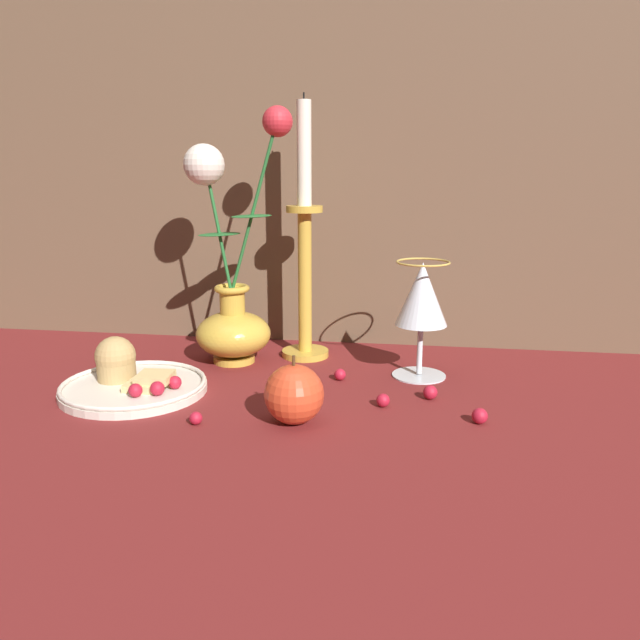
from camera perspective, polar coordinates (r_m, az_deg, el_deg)
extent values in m
plane|color=maroon|center=(0.84, -1.62, -6.95)|extent=(2.40, 2.40, 0.00)
cylinder|color=gold|center=(0.99, -7.85, -3.51)|extent=(0.06, 0.06, 0.01)
ellipsoid|color=gold|center=(0.97, -7.92, -1.28)|extent=(0.12, 0.12, 0.07)
cylinder|color=gold|center=(0.96, -8.02, 1.48)|extent=(0.04, 0.04, 0.05)
torus|color=gold|center=(0.96, -8.06, 2.87)|extent=(0.05, 0.05, 0.01)
cylinder|color=#23662D|center=(0.95, -9.29, 8.29)|extent=(0.04, 0.01, 0.18)
ellipsoid|color=#23662D|center=(0.95, -9.16, 7.74)|extent=(0.08, 0.08, 0.00)
sphere|color=silver|center=(0.95, -10.56, 13.78)|extent=(0.06, 0.06, 0.06)
cylinder|color=#23662D|center=(0.94, -6.06, 10.17)|extent=(0.08, 0.01, 0.24)
ellipsoid|color=#23662D|center=(0.94, -6.27, 9.42)|extent=(0.07, 0.08, 0.00)
sphere|color=red|center=(0.93, -3.91, 17.67)|extent=(0.04, 0.04, 0.04)
cylinder|color=silver|center=(0.88, -16.63, -6.06)|extent=(0.19, 0.19, 0.01)
torus|color=silver|center=(0.88, -16.67, -5.57)|extent=(0.19, 0.19, 0.01)
cylinder|color=tan|center=(0.91, -18.17, -4.19)|extent=(0.05, 0.05, 0.03)
sphere|color=tan|center=(0.90, -18.24, -3.18)|extent=(0.05, 0.05, 0.05)
cube|color=#DBBC7A|center=(0.86, -15.77, -5.75)|extent=(0.04, 0.04, 0.01)
cube|color=#DBBC7A|center=(0.86, -14.86, -5.08)|extent=(0.05, 0.05, 0.01)
sphere|color=#AD192D|center=(0.83, -16.52, -6.19)|extent=(0.02, 0.02, 0.02)
sphere|color=#AD192D|center=(0.83, -14.66, -6.08)|extent=(0.02, 0.02, 0.02)
sphere|color=#AD192D|center=(0.85, -13.12, -5.58)|extent=(0.02, 0.02, 0.02)
cylinder|color=silver|center=(0.92, 9.02, -4.95)|extent=(0.08, 0.08, 0.00)
cylinder|color=silver|center=(0.91, 9.11, -2.66)|extent=(0.01, 0.01, 0.07)
cone|color=silver|center=(0.89, 9.31, 2.37)|extent=(0.07, 0.07, 0.09)
cone|color=gold|center=(0.89, 9.27, 1.53)|extent=(0.07, 0.07, 0.06)
torus|color=gold|center=(0.88, 9.42, 5.23)|extent=(0.08, 0.08, 0.00)
cylinder|color=gold|center=(1.01, -1.35, -3.03)|extent=(0.07, 0.07, 0.01)
cylinder|color=gold|center=(0.98, -1.39, 3.40)|extent=(0.02, 0.02, 0.22)
cylinder|color=gold|center=(0.96, -1.43, 10.11)|extent=(0.06, 0.06, 0.01)
cylinder|color=silver|center=(0.96, -1.46, 14.96)|extent=(0.02, 0.02, 0.15)
cylinder|color=black|center=(0.97, -1.49, 19.80)|extent=(0.00, 0.00, 0.01)
sphere|color=#D14223|center=(0.74, -2.39, -6.80)|extent=(0.07, 0.07, 0.07)
cylinder|color=#4C3319|center=(0.73, -2.42, -3.72)|extent=(0.00, 0.00, 0.01)
sphere|color=#AD192D|center=(0.89, 1.84, -5.00)|extent=(0.02, 0.02, 0.02)
sphere|color=#AD192D|center=(0.76, -11.29, -8.80)|extent=(0.02, 0.02, 0.02)
sphere|color=#AD192D|center=(0.83, 10.05, -6.53)|extent=(0.02, 0.02, 0.02)
sphere|color=#AD192D|center=(0.80, 5.78, -7.32)|extent=(0.02, 0.02, 0.02)
sphere|color=#AD192D|center=(0.77, 14.40, -8.49)|extent=(0.02, 0.02, 0.02)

